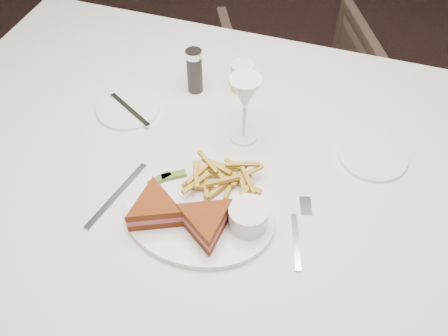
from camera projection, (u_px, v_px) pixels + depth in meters
name	position (u px, v px, depth m)	size (l,w,h in m)	color
ground	(340.00, 320.00, 1.68)	(5.00, 5.00, 0.00)	black
table	(228.00, 254.00, 1.42)	(1.59, 1.06, 0.75)	silver
chair_far	(296.00, 85.00, 2.05)	(0.57, 0.53, 0.59)	#443229
table_setting	(214.00, 172.00, 1.08)	(0.77, 0.64, 0.18)	white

